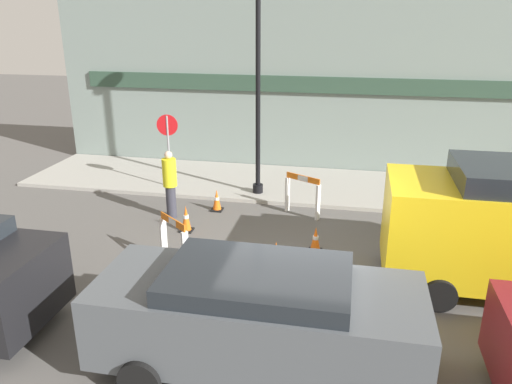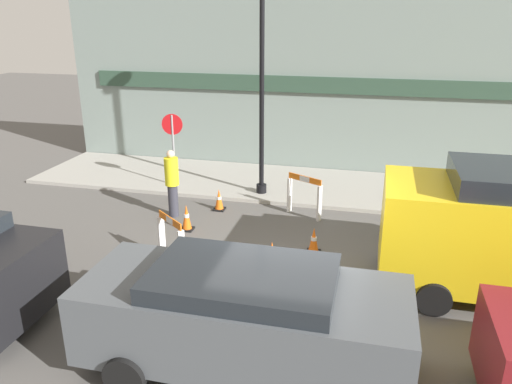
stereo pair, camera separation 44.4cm
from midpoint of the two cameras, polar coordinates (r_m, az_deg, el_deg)
name	(u,v)px [view 2 (the right image)]	position (r m, az deg, el deg)	size (l,w,h in m)	color
ground_plane	(291,298)	(9.36, 5.41, -11.96)	(60.00, 60.00, 0.00)	#565451
sidewalk_slab	(327,187)	(14.93, 8.98, 0.56)	(18.00, 3.35, 0.10)	#9E9B93
storefront_facade	(337,87)	(16.00, 10.09, 11.76)	(18.00, 0.22, 5.50)	gray
streetlamp_post	(262,49)	(13.35, 1.68, 16.02)	(0.44, 0.44, 6.21)	black
stop_sign	(173,138)	(14.50, -8.61, 6.11)	(0.60, 0.12, 2.13)	gray
barricade_0	(304,194)	(12.68, 6.53, -0.24)	(0.94, 0.58, 1.07)	white
barricade_1	(171,238)	(10.32, -8.47, -5.28)	(0.80, 0.69, 1.06)	white
traffic_cone_0	(314,241)	(10.88, 7.78, -5.59)	(0.30, 0.30, 0.59)	black
traffic_cone_1	(268,272)	(9.61, 2.72, -9.11)	(0.30, 0.30, 0.57)	black
traffic_cone_2	(219,200)	(13.12, -3.28, -0.93)	(0.30, 0.30, 0.57)	black
traffic_cone_3	(272,258)	(9.98, 3.11, -7.56)	(0.30, 0.30, 0.69)	black
traffic_cone_4	(187,218)	(11.97, -6.89, -2.96)	(0.30, 0.30, 0.64)	black
person_worker	(172,181)	(12.62, -8.58, 1.21)	(0.45, 0.45, 1.74)	#33333D
parked_car_1	(243,314)	(7.21, 0.37, -13.80)	(4.60, 1.96, 1.62)	#4C5156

